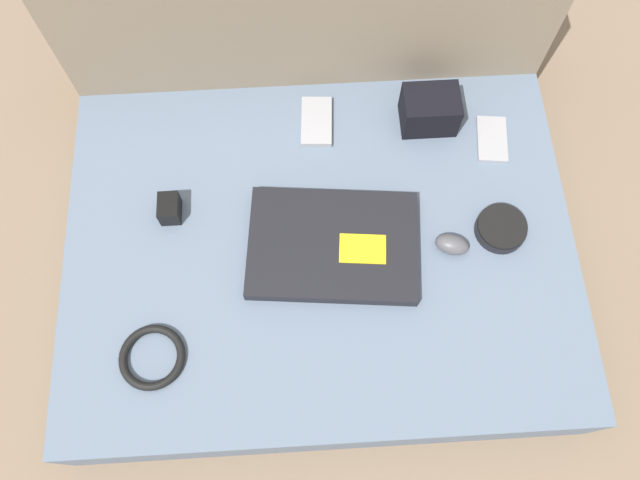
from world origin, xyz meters
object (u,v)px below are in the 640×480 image
object	(u,v)px
charger_brick	(169,208)
speaker_puck	(501,228)
phone_black	(316,122)
camera_pouch	(430,110)
phone_silver	(492,139)
laptop	(333,245)
computer_mouse	(452,244)

from	to	relation	value
charger_brick	speaker_puck	bearing A→B (deg)	-6.78
phone_black	charger_brick	xyz separation A→B (m)	(-0.31, -0.20, 0.02)
speaker_puck	camera_pouch	distance (m)	0.29
phone_black	camera_pouch	bearing A→B (deg)	1.93
phone_silver	camera_pouch	world-z (taller)	camera_pouch
speaker_puck	phone_silver	xyz separation A→B (m)	(0.02, 0.21, -0.01)
laptop	speaker_puck	distance (m)	0.34
computer_mouse	phone_silver	xyz separation A→B (m)	(0.12, 0.24, -0.01)
computer_mouse	speaker_puck	size ratio (longest dim) A/B	0.76
camera_pouch	charger_brick	world-z (taller)	camera_pouch
laptop	camera_pouch	distance (m)	0.36
phone_black	charger_brick	distance (m)	0.36
computer_mouse	camera_pouch	distance (m)	0.30
phone_silver	camera_pouch	bearing A→B (deg)	163.84
phone_silver	speaker_puck	bearing A→B (deg)	-88.50
phone_silver	charger_brick	size ratio (longest dim) A/B	2.07
speaker_puck	phone_silver	bearing A→B (deg)	84.91
phone_silver	laptop	bearing A→B (deg)	-140.87
speaker_puck	camera_pouch	bearing A→B (deg)	113.27
phone_silver	charger_brick	distance (m)	0.69
computer_mouse	phone_black	bearing A→B (deg)	148.48
camera_pouch	computer_mouse	bearing A→B (deg)	-87.93
laptop	phone_black	distance (m)	0.29
laptop	charger_brick	xyz separation A→B (m)	(-0.32, 0.09, 0.01)
phone_silver	phone_black	world-z (taller)	phone_black
laptop	phone_silver	distance (m)	0.42
laptop	phone_black	world-z (taller)	laptop
laptop	charger_brick	size ratio (longest dim) A/B	6.29
laptop	camera_pouch	world-z (taller)	camera_pouch
phone_black	camera_pouch	size ratio (longest dim) A/B	1.05
speaker_puck	phone_silver	size ratio (longest dim) A/B	0.88
computer_mouse	speaker_puck	distance (m)	0.11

